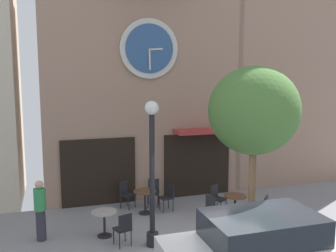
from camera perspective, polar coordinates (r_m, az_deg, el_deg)
clock_building at (r=14.61m, az=-4.13°, el=10.85°), size 7.18×3.94×10.12m
neighbor_building_right at (r=18.48m, az=16.40°, el=15.13°), size 6.62×4.91×13.83m
street_lamp at (r=9.96m, az=-2.37°, el=-7.10°), size 0.36×0.36×3.82m
street_tree at (r=10.57m, az=12.64°, el=2.16°), size 2.51×2.26×4.71m
cafe_table_near_door at (r=11.09m, az=-9.41°, el=-13.38°), size 0.71×0.71×0.72m
cafe_table_rightmost at (r=12.60m, az=-3.42°, el=-10.46°), size 0.74×0.74×0.75m
cafe_table_center_left at (r=12.27m, az=9.90°, el=-11.13°), size 0.69×0.69×0.77m
cafe_chair_outer at (r=13.18m, az=-6.25°, el=-9.73°), size 0.56×0.56×0.90m
cafe_chair_mid_row at (r=11.88m, az=6.64°, el=-11.76°), size 0.51×0.51×0.90m
cafe_chair_corner at (r=10.43m, az=-6.58°, el=-14.64°), size 0.50×0.50×0.90m
cafe_chair_near_lamp at (r=12.82m, az=0.05°, el=-10.19°), size 0.46×0.46×0.90m
cafe_chair_facing_street at (r=12.80m, az=7.23°, el=-10.28°), size 0.55×0.55×0.90m
cafe_chair_by_entrance at (r=13.33m, az=-2.17°, el=-9.48°), size 0.51×0.51×0.90m
cafe_chair_facing_wall at (r=11.99m, az=13.80°, el=-11.75°), size 0.57×0.57×0.90m
pedestrian_green at (r=11.14m, az=-18.38°, el=-11.68°), size 0.45×0.45×1.67m
parked_car_white at (r=8.91m, az=13.68°, el=-17.34°), size 4.31×2.04×1.55m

